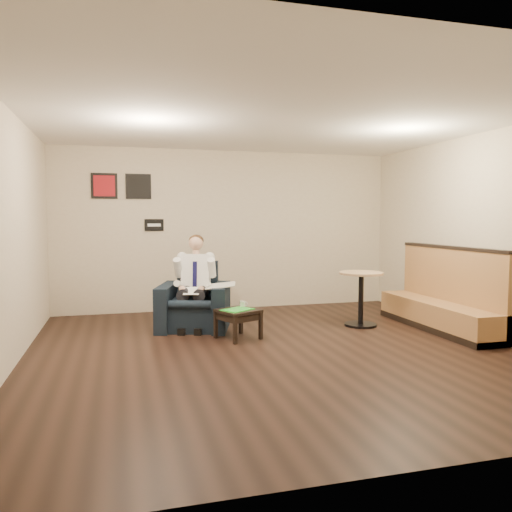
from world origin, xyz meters
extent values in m
plane|color=black|center=(0.00, 0.00, 0.00)|extent=(6.00, 6.00, 0.00)
cube|color=beige|center=(0.00, 3.00, 1.40)|extent=(6.00, 0.02, 2.80)
cube|color=beige|center=(0.00, -3.00, 1.40)|extent=(6.00, 0.02, 2.80)
cube|color=beige|center=(-3.00, 0.00, 1.40)|extent=(0.02, 6.00, 2.80)
cube|color=beige|center=(3.00, 0.00, 1.40)|extent=(0.02, 6.00, 2.80)
cube|color=white|center=(0.00, 0.00, 2.80)|extent=(6.00, 6.00, 0.02)
cube|color=black|center=(-1.30, 2.98, 1.50)|extent=(0.32, 0.02, 0.20)
cube|color=#A8141C|center=(-2.10, 2.98, 2.15)|extent=(0.42, 0.03, 0.42)
cube|color=black|center=(-1.55, 2.98, 2.15)|extent=(0.42, 0.03, 0.42)
cube|color=black|center=(-0.84, 1.52, 0.48)|extent=(1.23, 1.23, 0.96)
cube|color=white|center=(-0.90, 1.30, 0.59)|extent=(0.28, 0.35, 0.01)
cube|color=silver|center=(-0.48, 1.31, 0.65)|extent=(0.53, 0.60, 0.01)
cube|color=black|center=(-0.36, 0.74, 0.20)|extent=(0.64, 0.64, 0.40)
cube|color=#2BD82F|center=(-0.38, 0.71, 0.40)|extent=(0.48, 0.45, 0.01)
cylinder|color=white|center=(-0.26, 0.90, 0.44)|extent=(0.10, 0.10, 0.08)
cube|color=black|center=(-0.38, 0.88, 0.40)|extent=(0.13, 0.09, 0.01)
cube|color=#A16E3E|center=(2.59, 0.54, 0.59)|extent=(0.55, 2.32, 1.19)
cylinder|color=tan|center=(1.60, 1.03, 0.41)|extent=(0.70, 0.70, 0.81)
camera|label=1|loc=(-1.87, -5.69, 1.61)|focal=35.00mm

